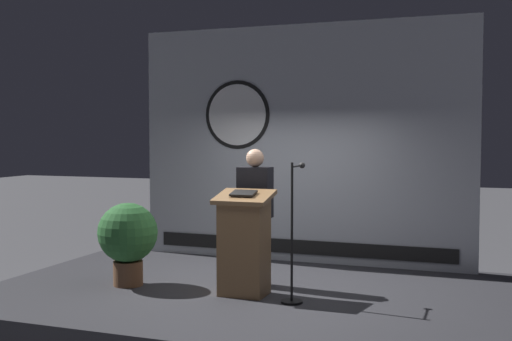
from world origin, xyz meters
name	(u,v)px	position (x,y,z in m)	size (l,w,h in m)	color
ground_plane	(257,315)	(0.00, 0.00, 0.00)	(40.00, 40.00, 0.00)	#4C4C51
stage_platform	(257,303)	(0.00, 0.00, 0.15)	(6.40, 4.00, 0.30)	#333338
banner_display	(300,144)	(-0.02, 1.85, 2.00)	(4.91, 0.12, 3.42)	#B2B7C1
podium	(244,244)	(-0.08, -0.24, 0.89)	(0.64, 0.50, 1.21)	olive
speaker_person	(255,216)	(-0.12, 0.24, 1.15)	(0.40, 0.26, 1.67)	black
microphone_stand	(293,252)	(0.54, -0.33, 0.85)	(0.24, 0.55, 1.55)	black
potted_plant	(128,236)	(-1.58, -0.29, 0.90)	(0.73, 0.73, 1.02)	brown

